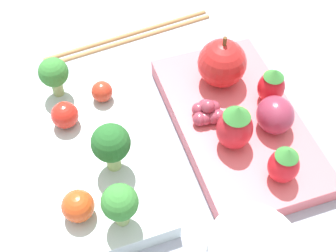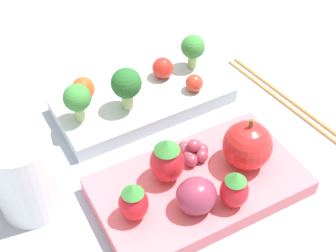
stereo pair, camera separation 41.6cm
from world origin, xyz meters
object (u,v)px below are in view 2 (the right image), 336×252
at_px(strawberry_2, 234,190).
at_px(grape_cluster, 193,151).
at_px(bento_box_fruit, 198,186).
at_px(chopsticks_pair, 288,101).
at_px(drinking_cup, 25,175).
at_px(strawberry_0, 167,160).
at_px(broccoli_floret_1, 126,85).
at_px(broccoli_floret_0, 77,99).
at_px(bento_box_savoury, 143,100).
at_px(plum, 196,196).
at_px(apple, 247,145).
at_px(cherry_tomato_2, 163,68).
at_px(strawberry_1, 133,202).
at_px(cherry_tomato_1, 194,83).
at_px(cherry_tomato_0, 83,89).
at_px(broccoli_floret_2, 193,48).

relative_size(strawberry_2, grape_cluster, 1.30).
distance_m(bento_box_fruit, chopsticks_pair, 0.18).
bearing_deg(drinking_cup, strawberry_0, -12.23).
distance_m(broccoli_floret_1, strawberry_2, 0.17).
bearing_deg(strawberry_2, broccoli_floret_0, 123.66).
bearing_deg(bento_box_savoury, plum, -91.64).
xyz_separation_m(broccoli_floret_1, strawberry_0, (0.01, -0.11, -0.01)).
bearing_deg(strawberry_2, plum, 168.04).
relative_size(bento_box_fruit, broccoli_floret_0, 4.75).
xyz_separation_m(apple, chopsticks_pair, (0.10, 0.08, -0.04)).
bearing_deg(apple, drinking_cup, 170.01).
distance_m(cherry_tomato_2, chopsticks_pair, 0.16).
height_order(strawberry_0, drinking_cup, drinking_cup).
xyz_separation_m(broccoli_floret_1, strawberry_1, (-0.04, -0.15, -0.01)).
xyz_separation_m(bento_box_savoury, broccoli_floret_1, (-0.02, -0.02, 0.04)).
bearing_deg(broccoli_floret_0, cherry_tomato_1, 1.15).
relative_size(bento_box_fruit, plum, 5.72).
xyz_separation_m(cherry_tomato_0, cherry_tomato_2, (0.10, 0.01, -0.00)).
height_order(bento_box_savoury, broccoli_floret_0, broccoli_floret_0).
height_order(cherry_tomato_1, cherry_tomato_2, cherry_tomato_2).
bearing_deg(bento_box_fruit, cherry_tomato_2, 82.08).
bearing_deg(chopsticks_pair, strawberry_2, -137.87).
relative_size(bento_box_fruit, cherry_tomato_0, 8.00).
bearing_deg(strawberry_2, strawberry_1, 168.32).
xyz_separation_m(cherry_tomato_0, apple, (0.13, -0.16, 0.01)).
relative_size(strawberry_0, chopsticks_pair, 0.25).
relative_size(bento_box_savoury, cherry_tomato_0, 7.93).
distance_m(broccoli_floret_2, drinking_cup, 0.26).
height_order(bento_box_savoury, cherry_tomato_2, cherry_tomato_2).
bearing_deg(broccoli_floret_1, grape_cluster, -67.17).
height_order(bento_box_savoury, broccoli_floret_2, broccoli_floret_2).
bearing_deg(strawberry_1, cherry_tomato_1, 50.55).
bearing_deg(plum, strawberry_2, -11.96).
distance_m(bento_box_savoury, apple, 0.16).
distance_m(apple, plum, 0.08).
height_order(strawberry_1, chopsticks_pair, strawberry_1).
bearing_deg(chopsticks_pair, drinking_cup, -171.66).
height_order(bento_box_fruit, broccoli_floret_0, broccoli_floret_0).
height_order(cherry_tomato_1, grape_cluster, grape_cluster).
xyz_separation_m(cherry_tomato_1, strawberry_0, (-0.08, -0.12, 0.01)).
relative_size(apple, strawberry_1, 1.39).
bearing_deg(chopsticks_pair, broccoli_floret_2, 137.72).
bearing_deg(broccoli_floret_2, broccoli_floret_0, -163.20).
bearing_deg(strawberry_1, cherry_tomato_0, 91.64).
distance_m(broccoli_floret_1, plum, 0.16).
height_order(bento_box_savoury, strawberry_1, strawberry_1).
distance_m(cherry_tomato_1, strawberry_0, 0.14).
xyz_separation_m(broccoli_floret_1, chopsticks_pair, (0.19, -0.04, -0.05)).
bearing_deg(cherry_tomato_2, strawberry_2, -91.15).
relative_size(broccoli_floret_0, strawberry_2, 1.12).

